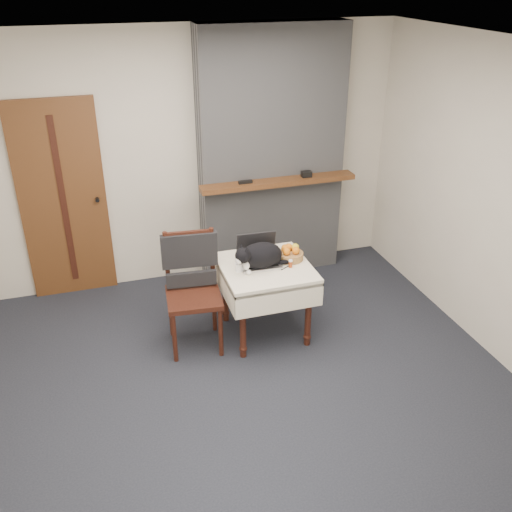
# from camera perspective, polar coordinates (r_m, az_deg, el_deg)

# --- Properties ---
(ground) EXTENTS (4.50, 4.50, 0.00)m
(ground) POSITION_cam_1_polar(r_m,az_deg,el_deg) (4.78, -1.87, -12.74)
(ground) COLOR black
(ground) RESTS_ON ground
(room_shell) EXTENTS (4.52, 4.01, 2.61)m
(room_shell) POSITION_cam_1_polar(r_m,az_deg,el_deg) (4.32, -3.90, 9.53)
(room_shell) COLOR beige
(room_shell) RESTS_ON ground
(door) EXTENTS (0.82, 0.10, 2.00)m
(door) POSITION_cam_1_polar(r_m,az_deg,el_deg) (5.90, -18.70, 5.18)
(door) COLOR brown
(door) RESTS_ON ground
(chimney) EXTENTS (1.62, 0.48, 2.60)m
(chimney) POSITION_cam_1_polar(r_m,az_deg,el_deg) (5.97, 1.55, 9.91)
(chimney) COLOR gray
(chimney) RESTS_ON ground
(side_table) EXTENTS (0.78, 0.78, 0.70)m
(side_table) POSITION_cam_1_polar(r_m,az_deg,el_deg) (5.08, 0.96, -2.10)
(side_table) COLOR #3B1C10
(side_table) RESTS_ON ground
(laptop) EXTENTS (0.37, 0.32, 0.26)m
(laptop) POSITION_cam_1_polar(r_m,az_deg,el_deg) (5.04, 0.23, 0.00)
(laptop) COLOR #B7B7BC
(laptop) RESTS_ON side_table
(cat) EXTENTS (0.57, 0.33, 0.27)m
(cat) POSITION_cam_1_polar(r_m,az_deg,el_deg) (4.94, 0.56, 0.05)
(cat) COLOR black
(cat) RESTS_ON side_table
(cream_jar) EXTENTS (0.07, 0.07, 0.08)m
(cream_jar) POSITION_cam_1_polar(r_m,az_deg,el_deg) (4.91, -1.71, -1.15)
(cream_jar) COLOR white
(cream_jar) RESTS_ON side_table
(pill_bottle) EXTENTS (0.04, 0.04, 0.07)m
(pill_bottle) POSITION_cam_1_polar(r_m,az_deg,el_deg) (4.99, 3.47, -0.75)
(pill_bottle) COLOR #993712
(pill_bottle) RESTS_ON side_table
(fruit_basket) EXTENTS (0.23, 0.23, 0.13)m
(fruit_basket) POSITION_cam_1_polar(r_m,az_deg,el_deg) (5.12, 3.44, 0.23)
(fruit_basket) COLOR #A98844
(fruit_basket) RESTS_ON side_table
(desk_clutter) EXTENTS (0.14, 0.05, 0.01)m
(desk_clutter) POSITION_cam_1_polar(r_m,az_deg,el_deg) (5.08, 3.15, -0.62)
(desk_clutter) COLOR black
(desk_clutter) RESTS_ON side_table
(chair) EXTENTS (0.52, 0.51, 1.05)m
(chair) POSITION_cam_1_polar(r_m,az_deg,el_deg) (4.98, -6.48, -1.81)
(chair) COLOR #3B1C10
(chair) RESTS_ON ground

